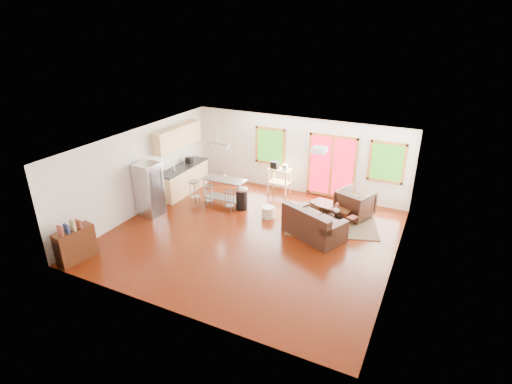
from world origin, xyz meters
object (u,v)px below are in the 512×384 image
at_px(rug, 330,221).
at_px(island, 224,187).
at_px(loveseat, 313,225).
at_px(ottoman, 320,207).
at_px(refrigerator, 149,189).
at_px(coffee_table, 335,208).
at_px(kitchen_cart, 279,172).
at_px(armchair, 355,202).

xyz_separation_m(rug, island, (-3.42, -0.32, 0.59)).
bearing_deg(rug, loveseat, -100.70).
distance_m(ottoman, refrigerator, 5.23).
distance_m(coffee_table, ottoman, 0.57).
bearing_deg(rug, kitchen_cart, 150.88).
relative_size(coffee_table, ottoman, 2.06).
height_order(refrigerator, kitchen_cart, refrigerator).
height_order(coffee_table, ottoman, coffee_table).
bearing_deg(rug, ottoman, 135.02).
height_order(island, kitchen_cart, kitchen_cart).
bearing_deg(island, loveseat, -13.17).
distance_m(island, kitchen_cart, 1.97).
relative_size(loveseat, coffee_table, 1.70).
xyz_separation_m(loveseat, island, (-3.22, 0.75, 0.26)).
height_order(ottoman, kitchen_cart, kitchen_cart).
relative_size(rug, loveseat, 1.39).
relative_size(refrigerator, island, 1.18).
bearing_deg(coffee_table, island, -170.29).
distance_m(coffee_table, island, 3.52).
bearing_deg(refrigerator, loveseat, 13.14).
xyz_separation_m(rug, refrigerator, (-5.08, -1.92, 0.81)).
height_order(ottoman, refrigerator, refrigerator).
xyz_separation_m(coffee_table, ottoman, (-0.50, 0.19, -0.17)).
xyz_separation_m(coffee_table, refrigerator, (-5.12, -2.19, 0.47)).
distance_m(loveseat, armchair, 1.86).
height_order(loveseat, refrigerator, refrigerator).
bearing_deg(kitchen_cart, coffee_table, -22.95).
xyz_separation_m(loveseat, kitchen_cart, (-1.99, 2.29, 0.43)).
relative_size(loveseat, kitchen_cart, 1.64).
xyz_separation_m(rug, kitchen_cart, (-2.19, 1.22, 0.77)).
relative_size(armchair, ottoman, 1.80).
height_order(loveseat, coffee_table, loveseat).
bearing_deg(rug, coffee_table, 81.74).
bearing_deg(kitchen_cart, refrigerator, -132.65).
xyz_separation_m(armchair, island, (-3.96, -0.94, 0.12)).
distance_m(loveseat, kitchen_cart, 3.06).
xyz_separation_m(rug, coffee_table, (0.04, 0.28, 0.34)).
relative_size(armchair, island, 0.69).
height_order(coffee_table, kitchen_cart, kitchen_cart).
xyz_separation_m(refrigerator, kitchen_cart, (2.89, 3.14, -0.04)).
height_order(armchair, kitchen_cart, kitchen_cart).
bearing_deg(island, armchair, 13.33).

